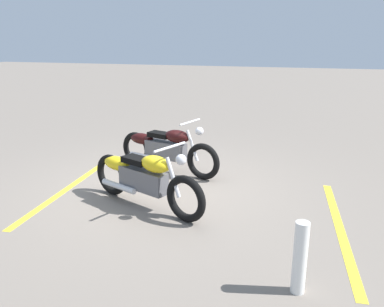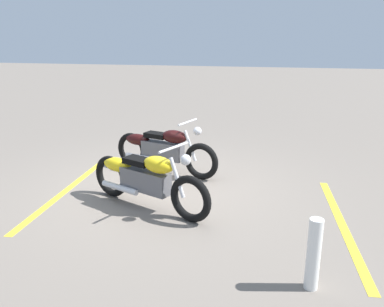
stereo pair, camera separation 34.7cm
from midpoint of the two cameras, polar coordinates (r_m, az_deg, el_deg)
name	(u,v)px [view 2 (the right image)]	position (r m, az deg, el deg)	size (l,w,h in m)	color
ground_plane	(160,188)	(6.71, -6.19, -5.02)	(60.00, 60.00, 0.00)	slate
motorcycle_bright_foreground	(145,178)	(5.85, -8.64, -3.55)	(2.11, 0.95, 1.04)	black
motorcycle_dark_foreground	(162,148)	(7.36, -5.74, 0.76)	(2.17, 0.81, 1.04)	black
bollard_post	(314,254)	(4.13, 14.96, -14.06)	(0.14, 0.14, 0.77)	white
parking_stripe_near	(66,191)	(6.93, -19.31, -5.15)	(3.20, 0.12, 0.01)	yellow
parking_stripe_mid	(342,224)	(5.75, 19.39, -9.68)	(3.20, 0.12, 0.01)	yellow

